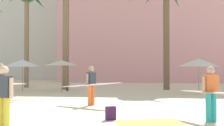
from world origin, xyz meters
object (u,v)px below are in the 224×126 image
object	(u,v)px
person_mid_left	(2,83)
person_near_left	(212,92)
person_far_left	(91,84)
person_mid_right	(4,95)
cafe_umbrella_0	(62,63)
cafe_umbrella_3	(199,62)
cafe_umbrella_4	(23,63)
beach_towel	(149,123)
palm_tree_left	(27,1)
backpack	(111,113)

from	to	relation	value
person_mid_left	person_near_left	bearing A→B (deg)	-90.74
person_mid_left	person_near_left	xyz separation A→B (m)	(8.32, -3.49, -0.05)
person_far_left	person_mid_right	world-z (taller)	person_far_left
cafe_umbrella_0	person_near_left	world-z (taller)	cafe_umbrella_0
cafe_umbrella_3	cafe_umbrella_4	world-z (taller)	cafe_umbrella_3
cafe_umbrella_3	beach_towel	xyz separation A→B (m)	(-3.19, -9.77, -1.94)
cafe_umbrella_0	person_far_left	size ratio (longest dim) A/B	0.75
beach_towel	person_mid_left	world-z (taller)	person_mid_left
palm_tree_left	backpack	distance (m)	17.67
cafe_umbrella_0	backpack	distance (m)	10.84
cafe_umbrella_3	person_mid_left	distance (m)	11.44
person_mid_left	cafe_umbrella_4	bearing A→B (deg)	38.66
person_far_left	cafe_umbrella_0	bearing A→B (deg)	146.47
cafe_umbrella_4	person_mid_left	distance (m)	7.16
person_mid_left	person_far_left	size ratio (longest dim) A/B	1.05
person_mid_right	beach_towel	bearing A→B (deg)	132.34
palm_tree_left	beach_towel	size ratio (longest dim) A/B	4.51
person_mid_right	palm_tree_left	bearing A→B (deg)	-140.41
cafe_umbrella_0	cafe_umbrella_3	xyz separation A→B (m)	(8.80, -0.31, 0.01)
backpack	person_mid_right	distance (m)	3.25
backpack	cafe_umbrella_3	bearing A→B (deg)	-53.29
backpack	person_far_left	bearing A→B (deg)	-7.44
cafe_umbrella_3	beach_towel	size ratio (longest dim) A/B	1.29
backpack	person_near_left	bearing A→B (deg)	-119.98
palm_tree_left	person_mid_left	world-z (taller)	palm_tree_left
palm_tree_left	cafe_umbrella_4	distance (m)	6.45
cafe_umbrella_0	person_mid_left	xyz separation A→B (m)	(-0.86, -6.34, -0.99)
person_mid_left	person_mid_right	distance (m)	6.04
cafe_umbrella_0	person_mid_right	size ratio (longest dim) A/B	1.32
beach_towel	backpack	distance (m)	1.24
palm_tree_left	person_near_left	bearing A→B (deg)	-50.16
cafe_umbrella_0	person_near_left	size ratio (longest dim) A/B	0.87
person_mid_right	person_far_left	bearing A→B (deg)	-175.14
beach_towel	person_far_left	distance (m)	4.39
backpack	person_near_left	xyz separation A→B (m)	(3.03, -0.08, 0.70)
backpack	person_mid_right	size ratio (longest dim) A/B	0.25
person_mid_left	person_mid_right	size ratio (longest dim) A/B	1.84
palm_tree_left	person_near_left	distance (m)	19.15
cafe_umbrella_4	beach_towel	size ratio (longest dim) A/B	1.30
palm_tree_left	cafe_umbrella_4	xyz separation A→B (m)	(1.24, -3.62, -5.19)
palm_tree_left	person_mid_right	bearing A→B (deg)	-68.94
cafe_umbrella_3	person_far_left	distance (m)	8.43
backpack	beach_towel	bearing A→B (deg)	-134.01
palm_tree_left	beach_towel	bearing A→B (deg)	-55.43
beach_towel	person_far_left	bearing A→B (deg)	124.19
palm_tree_left	person_mid_right	distance (m)	18.00
person_near_left	person_mid_right	size ratio (longest dim) A/B	1.52
palm_tree_left	person_near_left	xyz separation A→B (m)	(11.60, -13.90, -6.22)
cafe_umbrella_4	person_near_left	size ratio (longest dim) A/B	0.98
cafe_umbrella_3	person_far_left	xyz separation A→B (m)	(-5.61, -6.21, -1.04)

